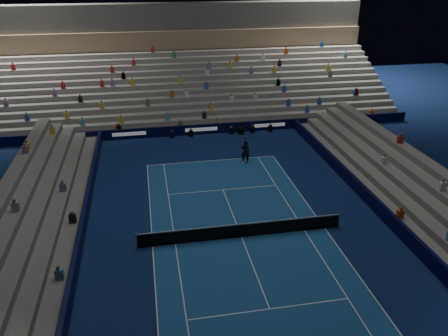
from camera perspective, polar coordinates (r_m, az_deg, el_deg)
ground at (r=27.83m, az=2.27°, el=-8.90°), size 90.00×90.00×0.00m
court_surface at (r=27.83m, az=2.27°, el=-8.89°), size 10.97×23.77×0.01m
sponsor_barrier_far at (r=43.98m, az=-2.97°, el=5.00°), size 44.00×0.25×1.00m
sponsor_barrier_east at (r=30.91m, az=20.22°, el=-5.77°), size 0.25×37.00×1.00m
sponsor_barrier_west at (r=27.41m, az=-18.22°, el=-9.66°), size 0.25×37.00×1.00m
grandstand_main at (r=52.11m, az=-4.47°, el=11.45°), size 44.00×15.20×11.20m
grandstand_east at (r=32.54m, az=25.63°, el=-4.34°), size 5.00×37.00×2.50m
grandstand_west at (r=27.96m, az=-25.45°, el=-9.23°), size 5.00×37.00×2.50m
tennis_net at (r=27.55m, az=2.29°, el=-8.03°), size 12.90×0.10×1.10m
tennis_player at (r=37.37m, az=2.77°, el=2.12°), size 0.83×0.65×2.01m
broadcast_camera at (r=44.12m, az=2.16°, el=4.86°), size 0.53×0.97×0.66m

